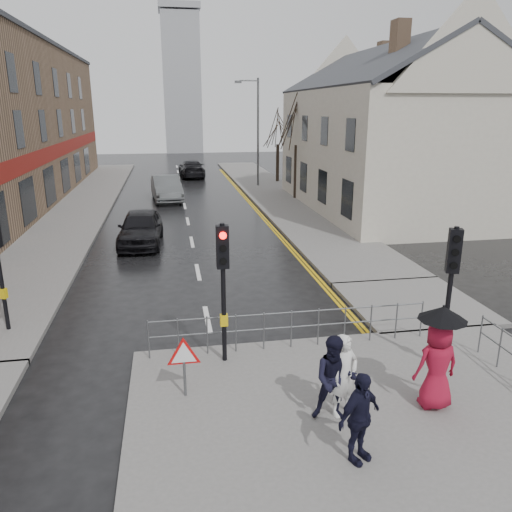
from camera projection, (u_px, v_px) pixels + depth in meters
name	position (u px, v px, depth m)	size (l,w,h in m)	color
ground	(218.00, 370.00, 11.93)	(120.00, 120.00, 0.00)	black
near_pavement	(400.00, 447.00, 9.10)	(10.00, 9.00, 0.14)	#605E5B
left_pavement	(83.00, 202.00, 32.54)	(4.00, 44.00, 0.14)	#605E5B
right_pavement	(272.00, 192.00, 36.58)	(4.00, 40.00, 0.14)	#605E5B
pavement_bridge_right	(412.00, 303.00, 15.81)	(4.00, 4.20, 0.14)	#605E5B
building_right_cream	(387.00, 129.00, 29.53)	(9.00, 16.40, 10.10)	beige
church_tower	(182.00, 85.00, 68.12)	(5.00, 5.00, 18.00)	#96999E
traffic_signal_near_left	(223.00, 269.00, 11.44)	(0.28, 0.27, 3.40)	black
traffic_signal_near_right	(451.00, 274.00, 11.14)	(0.34, 0.33, 3.40)	black
guard_railing_front	(291.00, 321.00, 12.57)	(7.14, 0.04, 1.00)	#595B5E
warning_sign	(184.00, 357.00, 10.36)	(0.80, 0.07, 1.35)	#595B5E
street_lamp	(256.00, 125.00, 37.97)	(1.83, 0.25, 8.00)	#595B5E
tree_near	(297.00, 122.00, 32.46)	(2.40, 2.40, 6.58)	#2D2219
tree_far	(278.00, 128.00, 40.30)	(2.40, 2.40, 5.64)	#2D2219
pedestrian_a	(344.00, 375.00, 9.75)	(0.62, 0.41, 1.70)	silver
pedestrian_b	(335.00, 379.00, 9.58)	(0.85, 0.66, 1.74)	black
pedestrian_with_umbrella	(438.00, 355.00, 9.91)	(0.96, 0.96, 2.20)	maroon
pedestrian_d	(359.00, 418.00, 8.45)	(0.98, 0.41, 1.67)	black
car_parked	(141.00, 228.00, 22.65)	(1.85, 4.59, 1.57)	black
car_mid	(166.00, 188.00, 33.41)	(1.74, 4.99, 1.64)	#4C4F51
car_far	(192.00, 169.00, 44.67)	(2.10, 5.16, 1.50)	black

